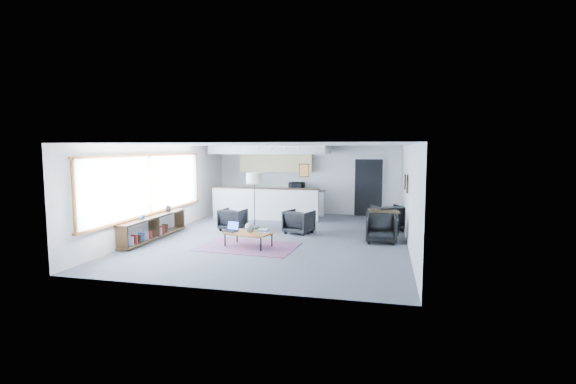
% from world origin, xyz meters
% --- Properties ---
extents(room, '(7.02, 9.02, 2.62)m').
position_xyz_m(room, '(0.00, 0.00, 1.30)').
color(room, '#4A4A4D').
rests_on(room, ground).
extents(window, '(0.10, 5.95, 1.66)m').
position_xyz_m(window, '(-3.46, -0.90, 1.46)').
color(window, '#8CBFFF').
rests_on(window, room).
extents(console, '(0.35, 3.00, 0.80)m').
position_xyz_m(console, '(-3.30, -1.05, 0.33)').
color(console, '#342312').
rests_on(console, floor).
extents(kitchenette, '(4.20, 1.96, 2.60)m').
position_xyz_m(kitchenette, '(-1.20, 3.71, 1.38)').
color(kitchenette, white).
rests_on(kitchenette, floor).
extents(doorway, '(1.10, 0.12, 2.15)m').
position_xyz_m(doorway, '(2.30, 4.42, 1.07)').
color(doorway, black).
rests_on(doorway, room).
extents(track_light, '(1.60, 0.07, 0.15)m').
position_xyz_m(track_light, '(-0.59, 2.20, 2.53)').
color(track_light, silver).
rests_on(track_light, room).
extents(wall_art_lower, '(0.03, 0.38, 0.48)m').
position_xyz_m(wall_art_lower, '(3.47, 0.40, 1.55)').
color(wall_art_lower, black).
rests_on(wall_art_lower, room).
extents(wall_art_upper, '(0.03, 0.34, 0.44)m').
position_xyz_m(wall_art_upper, '(3.47, 1.70, 1.50)').
color(wall_art_upper, black).
rests_on(wall_art_upper, room).
extents(kilim_rug, '(2.53, 1.82, 0.01)m').
position_xyz_m(kilim_rug, '(-0.46, -1.30, 0.01)').
color(kilim_rug, '#572F44').
rests_on(kilim_rug, floor).
extents(coffee_table, '(1.28, 0.90, 0.38)m').
position_xyz_m(coffee_table, '(-0.46, -1.30, 0.35)').
color(coffee_table, brown).
rests_on(coffee_table, floor).
extents(laptop, '(0.40, 0.36, 0.25)m').
position_xyz_m(laptop, '(-0.93, -1.25, 0.45)').
color(laptop, black).
rests_on(laptop, coffee_table).
extents(ceramic_pot, '(0.26, 0.26, 0.26)m').
position_xyz_m(ceramic_pot, '(-0.41, -1.34, 0.51)').
color(ceramic_pot, gray).
rests_on(ceramic_pot, coffee_table).
extents(book_stack, '(0.30, 0.24, 0.09)m').
position_xyz_m(book_stack, '(-0.08, -1.23, 0.42)').
color(book_stack, silver).
rests_on(book_stack, coffee_table).
extents(coaster, '(0.11, 0.11, 0.01)m').
position_xyz_m(coaster, '(-0.38, -1.53, 0.38)').
color(coaster, '#E5590C').
rests_on(coaster, coffee_table).
extents(armchair_left, '(0.78, 0.75, 0.73)m').
position_xyz_m(armchair_left, '(-1.63, 0.69, 0.36)').
color(armchair_left, black).
rests_on(armchair_left, floor).
extents(armchair_right, '(0.91, 0.88, 0.76)m').
position_xyz_m(armchair_right, '(0.45, 0.65, 0.38)').
color(armchair_right, black).
rests_on(armchair_right, floor).
extents(floor_lamp, '(0.61, 0.61, 1.74)m').
position_xyz_m(floor_lamp, '(-1.08, 1.17, 1.51)').
color(floor_lamp, black).
rests_on(floor_lamp, floor).
extents(dining_table, '(0.94, 0.94, 0.69)m').
position_xyz_m(dining_table, '(2.87, 1.23, 0.63)').
color(dining_table, '#342312').
rests_on(dining_table, floor).
extents(dining_chair_near, '(0.71, 0.67, 0.70)m').
position_xyz_m(dining_chair_near, '(2.82, -0.01, 0.35)').
color(dining_chair_near, black).
rests_on(dining_chair_near, floor).
extents(dining_chair_far, '(0.91, 0.88, 0.72)m').
position_xyz_m(dining_chair_far, '(3.00, 1.81, 0.36)').
color(dining_chair_far, black).
rests_on(dining_chair_far, floor).
extents(microwave, '(0.58, 0.38, 0.36)m').
position_xyz_m(microwave, '(-0.37, 4.15, 1.11)').
color(microwave, black).
rests_on(microwave, kitchenette).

